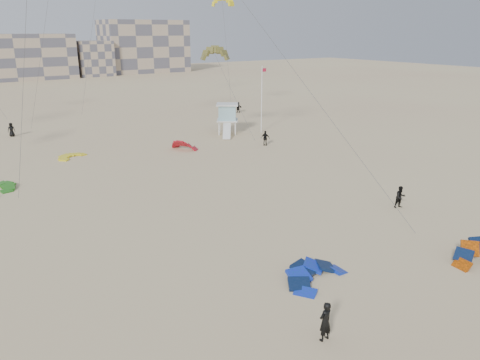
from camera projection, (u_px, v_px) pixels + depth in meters
ground at (274, 327)px, 21.34m from camera, size 320.00×320.00×0.00m
kite_ground_blue at (316, 279)px, 25.46m from camera, size 4.83×4.99×2.23m
kite_ground_green at (0, 189)px, 40.00m from camera, size 4.30×4.22×1.13m
kite_ground_red_far at (184, 149)px, 53.20m from camera, size 4.26×4.21×3.15m
kite_ground_yellow at (71, 157)px, 49.80m from camera, size 4.06×4.13×0.55m
kitesurfer_main at (325, 321)px, 20.17m from camera, size 0.71×0.50×1.86m
kitesurfer_b at (400, 197)px, 35.46m from camera, size 0.99×0.87×1.70m
kitesurfer_d at (265, 138)px, 54.66m from camera, size 1.02×1.04×1.75m
kitesurfer_e at (11, 130)px, 59.34m from camera, size 0.96×0.72×1.77m
kitesurfer_f at (238, 107)px, 76.61m from camera, size 1.06×1.71×1.76m
kite_fly_olive at (215, 55)px, 55.32m from camera, size 4.41×9.61×10.55m
kite_fly_yellow at (222, 2)px, 68.11m from camera, size 5.50×4.95×17.09m
lifeguard_tower_near at (227, 119)px, 60.71m from camera, size 3.83×5.87×3.90m
flagpole at (262, 98)px, 60.64m from camera, size 0.70×0.11×8.62m
condo_mid at (10, 57)px, 127.48m from camera, size 32.00×16.00×12.00m
condo_east at (144, 46)px, 149.73m from camera, size 26.00×14.00×16.00m
condo_fill_right at (93, 58)px, 137.91m from camera, size 10.00×10.00×10.00m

